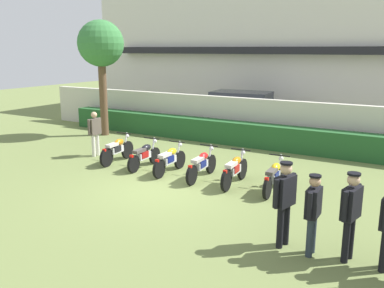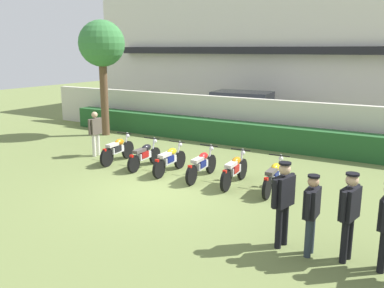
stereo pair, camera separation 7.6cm
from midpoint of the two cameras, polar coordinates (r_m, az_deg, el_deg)
The scene contains 16 objects.
ground at distance 11.75m, azimuth -4.53°, elevation -6.20°, with size 60.00×60.00×0.00m, color olive.
building at distance 23.99m, azimuth 15.30°, elevation 11.92°, with size 23.85×6.50×7.18m.
compound_wall at distance 17.43m, azimuth 8.46°, elevation 3.20°, with size 22.66×0.30×1.86m, color beige.
hedge_row at distance 16.87m, azimuth 7.51°, elevation 1.32°, with size 18.13×0.70×0.94m, color #235628.
parked_car at distance 19.85m, azimuth 7.09°, elevation 4.44°, with size 4.65×2.42×1.89m.
tree_near_inspector at distance 19.02m, azimuth -12.59°, elevation 13.08°, with size 2.03×2.03×5.11m.
motorcycle_in_row_0 at distance 14.50m, azimuth -10.48°, elevation -0.78°, with size 0.60×1.85×0.98m.
motorcycle_in_row_1 at distance 13.69m, azimuth -6.79°, elevation -1.55°, with size 0.60×1.79×0.94m.
motorcycle_in_row_2 at distance 13.05m, azimuth -3.29°, elevation -2.17°, with size 0.60×1.82×0.95m.
motorcycle_in_row_3 at distance 12.47m, azimuth 1.16°, elevation -2.86°, with size 0.60×1.93×0.96m.
motorcycle_in_row_4 at distance 11.97m, azimuth 5.72°, elevation -3.56°, with size 0.60×1.88×0.97m.
motorcycle_in_row_5 at distance 11.55m, azimuth 11.09°, elevation -4.42°, with size 0.60×1.84×0.95m.
inspector_person at distance 15.45m, azimuth -13.42°, elevation 1.88°, with size 0.22×0.67×1.64m.
officer_0 at distance 8.30m, azimuth 12.43°, elevation -7.13°, with size 0.33×0.67×1.74m.
officer_1 at distance 8.13m, azimuth 16.13°, elevation -8.58°, with size 0.22×0.65×1.59m.
officer_2 at distance 8.10m, azimuth 20.86°, elevation -8.42°, with size 0.32×0.66×1.70m.
Camera 1 is at (6.36, -9.09, 3.85)m, focal length 38.60 mm.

